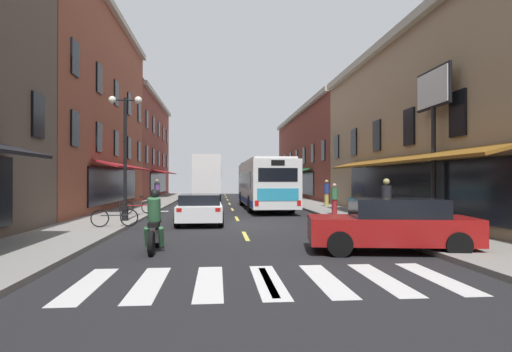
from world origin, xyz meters
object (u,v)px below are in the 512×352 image
Objects in this scene: transit_bus at (264,184)px; sedan_mid at (211,189)px; sedan_far at (392,225)px; motorcycle_rider at (155,225)px; billboard_sign at (433,110)px; pedestrian_mid at (386,202)px; street_lamp_twin at (125,152)px; pedestrian_rear at (334,199)px; box_truck at (207,178)px; sedan_near at (200,208)px; pedestrian_far at (327,193)px; bicycle_near at (115,217)px; bicycle_mid at (138,207)px; pedestrian_near at (157,191)px.

transit_bus is 2.51× the size of sedan_mid.
motorcycle_rider reaches higher than sedan_far.
billboard_sign is 3.88m from pedestrian_mid.
transit_bus is (-4.99, 12.40, -2.85)m from billboard_sign.
billboard_sign reaches higher than sedan_far.
billboard_sign is 11.02m from motorcycle_rider.
motorcycle_rider is 8.14m from street_lamp_twin.
transit_bus is 2.61× the size of sedan_far.
transit_bus is at bearing 42.69° from pedestrian_rear.
sedan_far is at bearing -78.90° from box_truck.
motorcycle_rider is (-6.25, 0.62, -0.01)m from sedan_far.
box_truck is 1.60× the size of sedan_near.
pedestrian_far is (7.97, -23.40, 0.32)m from sedan_mid.
bicycle_near is 10.11m from pedestrian_mid.
pedestrian_rear is (6.69, -29.97, 0.22)m from sedan_mid.
bicycle_mid is at bearing 100.00° from pedestrian_rear.
box_truck reaches higher than pedestrian_mid.
pedestrian_rear is (9.75, 4.84, 0.44)m from bicycle_near.
pedestrian_near is at bearing -108.80° from box_truck.
pedestrian_mid is (10.29, -14.74, -0.01)m from pedestrian_near.
street_lamp_twin is at bearing 174.88° from sedan_near.
bicycle_mid is (-3.16, -16.48, -1.55)m from box_truck.
pedestrian_near is at bearing -175.13° from pedestrian_far.
motorcycle_rider is at bearing -91.44° from box_truck.
billboard_sign reaches higher than pedestrian_far.
pedestrian_rear is at bearing 26.42° from bicycle_near.
street_lamp_twin reaches higher than bicycle_near.
billboard_sign is at bearing 51.84° from sedan_far.
billboard_sign is at bearing -17.16° from street_lamp_twin.
pedestrian_rear is (2.91, -6.33, -0.71)m from transit_bus.
bicycle_mid is (-3.37, 4.08, -0.16)m from sedan_near.
pedestrian_near reaches higher than bicycle_mid.
street_lamp_twin is at bearing 107.33° from motorcycle_rider.
pedestrian_mid is at bearing -26.48° from sedan_near.
sedan_far is 11.99m from street_lamp_twin.
pedestrian_mid is at bearing -20.21° from street_lamp_twin.
pedestrian_far reaches higher than sedan_mid.
sedan_mid reaches higher than sedan_near.
box_truck is at bearing 82.81° from bicycle_near.
pedestrian_mid reaches higher than sedan_mid.
sedan_near is 32.63m from sedan_mid.
pedestrian_mid is (10.30, -7.53, 0.57)m from bicycle_mid.
transit_bus reaches higher than sedan_mid.
billboard_sign is 3.26× the size of pedestrian_mid.
motorcycle_rider is 1.16× the size of pedestrian_near.
sedan_near is at bearing -112.66° from transit_bus.
sedan_mid is at bearing 99.09° from transit_bus.
billboard_sign is 0.50× the size of transit_bus.
box_truck reaches higher than sedan_mid.
box_truck is at bearing -131.35° from pedestrian_mid.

